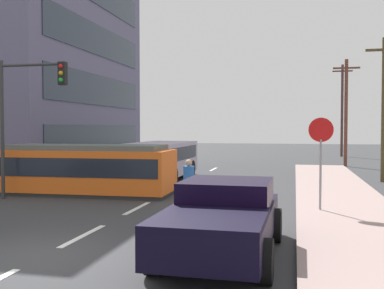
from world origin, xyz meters
name	(u,v)px	position (x,y,z in m)	size (l,w,h in m)	color
ground_plane	(169,192)	(0.00, 10.00, 0.00)	(120.00, 120.00, 0.00)	#353538
sidewalk_curb_right	(350,215)	(6.80, 6.00, 0.07)	(3.20, 36.00, 0.14)	gray
lane_stripe_1	(83,236)	(0.00, 2.00, 0.01)	(0.16, 2.40, 0.01)	silver
lane_stripe_2	(137,208)	(0.00, 6.00, 0.01)	(0.16, 2.40, 0.01)	silver
lane_stripe_3	(193,180)	(0.00, 14.68, 0.01)	(0.16, 2.40, 0.01)	silver
lane_stripe_4	(213,169)	(0.00, 20.68, 0.01)	(0.16, 2.40, 0.01)	silver
streetcar_tram	(87,169)	(-3.12, 8.68, 1.04)	(7.06, 2.72, 2.01)	orange
city_bus	(161,158)	(-1.60, 14.21, 1.12)	(2.60, 5.90, 1.94)	#B1A4BC
pedestrian_crossing	(189,182)	(1.78, 6.03, 0.94)	(0.51, 0.36, 1.67)	#23304F
pickup_truck_parked	(223,218)	(3.68, 1.00, 0.80)	(2.35, 5.03, 1.55)	black
stop_sign	(321,144)	(5.93, 6.30, 2.19)	(0.76, 0.07, 2.88)	gray
traffic_light_mast	(27,102)	(-4.63, 6.84, 3.65)	(2.74, 0.33, 5.23)	#333333
utility_pole_mid	(384,107)	(9.43, 15.73, 3.75)	(1.80, 0.24, 7.15)	#4C4025
utility_pole_far	(346,110)	(8.61, 25.00, 3.90)	(1.80, 0.24, 7.45)	brown
utility_pole_distant	(342,109)	(9.43, 36.36, 4.48)	(1.80, 0.24, 8.58)	#4F3332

